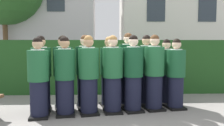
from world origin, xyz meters
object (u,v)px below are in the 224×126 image
object	(u,v)px
student_rear_row_5	(146,71)
student_front_row_2	(89,77)
student_front_row_6	(176,76)
student_rear_row_1	(63,74)
student_rear_row_6	(166,73)
student_front_row_3	(113,76)
student_front_row_1	(65,78)
student_rear_row_4	(128,71)
student_rear_row_3	(109,73)
student_front_row_0	(39,80)
student_rear_row_0	(41,75)
student_rear_row_2	(85,73)
student_front_row_4	(133,75)
student_front_row_5	(154,74)

from	to	relation	value
student_rear_row_5	student_front_row_2	bearing A→B (deg)	-151.10
student_front_row_2	student_front_row_6	xyz separation A→B (m)	(1.95, 0.34, -0.03)
student_rear_row_1	student_rear_row_6	distance (m)	2.47
student_front_row_3	student_front_row_6	size ratio (longest dim) A/B	1.04
student_front_row_3	student_rear_row_5	bearing A→B (deg)	38.01
student_front_row_1	student_rear_row_4	distance (m)	1.57
student_front_row_6	student_rear_row_3	xyz separation A→B (m)	(-1.51, 0.27, 0.02)
student_front_row_0	student_front_row_2	xyz separation A→B (m)	(0.99, 0.21, 0.02)
student_rear_row_3	student_rear_row_4	bearing A→B (deg)	9.42
student_rear_row_0	student_front_row_6	bearing A→B (deg)	0.80
student_front_row_6	student_rear_row_3	distance (m)	1.53
student_rear_row_2	student_rear_row_6	xyz separation A→B (m)	(1.95, 0.30, -0.05)
student_rear_row_6	student_front_row_2	bearing A→B (deg)	-156.73
student_rear_row_5	student_rear_row_1	bearing A→B (deg)	-169.30
student_front_row_6	student_rear_row_6	bearing A→B (deg)	102.88
student_front_row_3	student_rear_row_2	world-z (taller)	student_rear_row_2
student_rear_row_3	student_rear_row_4	size ratio (longest dim) A/B	0.95
student_rear_row_4	student_rear_row_5	world-z (taller)	student_rear_row_4
student_rear_row_2	student_rear_row_4	distance (m)	1.02
student_front_row_1	student_rear_row_2	world-z (taller)	student_rear_row_2
student_front_row_1	student_rear_row_3	world-z (taller)	student_rear_row_3
student_rear_row_0	student_rear_row_6	xyz separation A→B (m)	(2.90, 0.50, -0.03)
student_front_row_4	student_rear_row_2	world-z (taller)	student_rear_row_2
student_rear_row_0	student_rear_row_1	bearing A→B (deg)	10.06
student_front_row_3	student_rear_row_3	xyz separation A→B (m)	(-0.06, 0.52, -0.01)
student_front_row_3	student_rear_row_1	size ratio (longest dim) A/B	1.00
student_rear_row_0	student_rear_row_6	world-z (taller)	student_rear_row_0
student_rear_row_4	student_rear_row_6	size ratio (longest dim) A/B	1.09
student_front_row_2	student_rear_row_5	bearing A→B (deg)	28.90
student_front_row_4	student_rear_row_0	xyz separation A→B (m)	(-2.01, 0.13, -0.01)
student_front_row_4	student_rear_row_5	bearing A→B (deg)	56.00
student_front_row_2	student_front_row_5	distance (m)	1.46
student_rear_row_5	student_rear_row_3	bearing A→B (deg)	-171.22
student_front_row_5	student_front_row_3	bearing A→B (deg)	-168.96
student_front_row_1	student_front_row_3	size ratio (longest dim) A/B	0.98
student_front_row_1	student_front_row_2	world-z (taller)	student_front_row_2
student_rear_row_1	student_rear_row_2	xyz separation A→B (m)	(0.48, 0.12, 0.01)
student_front_row_3	student_front_row_4	xyz separation A→B (m)	(0.45, 0.07, 0.00)
student_front_row_3	student_rear_row_2	xyz separation A→B (m)	(-0.61, 0.41, 0.01)
student_front_row_0	student_front_row_4	distance (m)	1.97
student_rear_row_0	student_rear_row_2	xyz separation A→B (m)	(0.95, 0.20, 0.01)
student_front_row_0	student_front_row_2	bearing A→B (deg)	11.78
student_front_row_5	student_rear_row_5	world-z (taller)	student_rear_row_5
student_rear_row_0	student_rear_row_2	world-z (taller)	student_rear_row_2
student_front_row_1	student_front_row_3	world-z (taller)	student_front_row_3
student_front_row_2	student_front_row_6	size ratio (longest dim) A/B	1.04
student_front_row_4	student_rear_row_4	xyz separation A→B (m)	(-0.06, 0.52, 0.03)
student_rear_row_1	student_rear_row_2	world-z (taller)	student_rear_row_2
student_front_row_0	student_front_row_5	distance (m)	2.47
student_rear_row_0	student_front_row_2	bearing A→B (deg)	-15.51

